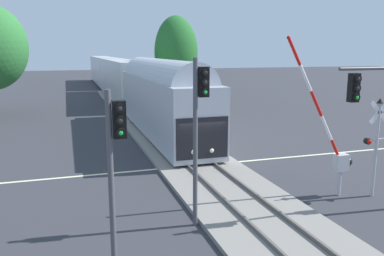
# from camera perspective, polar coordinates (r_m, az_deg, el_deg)

# --- Properties ---
(ground_plane) EXTENTS (220.00, 220.00, 0.00)m
(ground_plane) POSITION_cam_1_polar(r_m,az_deg,el_deg) (21.31, 0.72, -5.42)
(ground_plane) COLOR #333338
(road_centre_stripe) EXTENTS (44.00, 0.20, 0.01)m
(road_centre_stripe) POSITION_cam_1_polar(r_m,az_deg,el_deg) (21.31, 0.72, -5.41)
(road_centre_stripe) COLOR beige
(road_centre_stripe) RESTS_ON ground
(railway_track) EXTENTS (4.40, 80.00, 0.32)m
(railway_track) POSITION_cam_1_polar(r_m,az_deg,el_deg) (21.29, 0.72, -5.17)
(railway_track) COLOR gray
(railway_track) RESTS_ON ground
(commuter_train) EXTENTS (3.04, 66.59, 5.16)m
(commuter_train) POSITION_cam_1_polar(r_m,az_deg,el_deg) (50.25, -10.22, 7.13)
(commuter_train) COLOR #B2B7C1
(commuter_train) RESTS_ON railway_track
(crossing_gate_near) EXTENTS (3.36, 0.40, 6.60)m
(crossing_gate_near) POSITION_cam_1_polar(r_m,az_deg,el_deg) (17.43, 19.88, -2.67)
(crossing_gate_near) COLOR #B7B7BC
(crossing_gate_near) RESTS_ON ground
(crossing_signal_mast) EXTENTS (1.36, 0.44, 4.17)m
(crossing_signal_mast) POSITION_cam_1_polar(r_m,az_deg,el_deg) (17.97, 25.12, -1.25)
(crossing_signal_mast) COLOR #B2B2B7
(crossing_signal_mast) RESTS_ON ground
(traffic_signal_near_left) EXTENTS (0.53, 0.38, 5.08)m
(traffic_signal_near_left) POSITION_cam_1_polar(r_m,az_deg,el_deg) (10.71, -10.96, -3.45)
(traffic_signal_near_left) COLOR #4C4C51
(traffic_signal_near_left) RESTS_ON ground
(traffic_signal_median) EXTENTS (0.53, 0.38, 5.83)m
(traffic_signal_median) POSITION_cam_1_polar(r_m,az_deg,el_deg) (13.27, 1.05, 1.73)
(traffic_signal_median) COLOR #4C4C51
(traffic_signal_median) RESTS_ON ground
(elm_centre_background) EXTENTS (4.93, 4.93, 9.92)m
(elm_centre_background) POSITION_cam_1_polar(r_m,az_deg,el_deg) (45.92, -2.30, 10.76)
(elm_centre_background) COLOR #4C3828
(elm_centre_background) RESTS_ON ground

